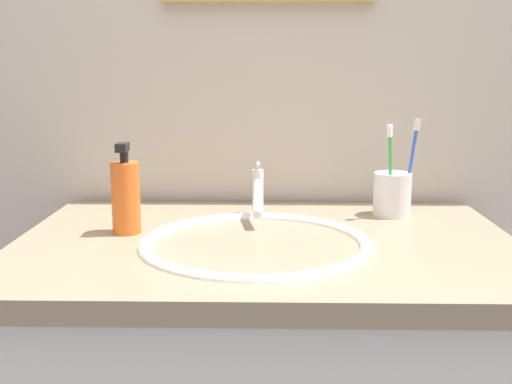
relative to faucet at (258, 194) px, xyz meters
name	(u,v)px	position (x,y,z in m)	size (l,w,h in m)	color
tiled_wall_back	(267,53)	(0.02, 0.20, 0.29)	(2.12, 0.04, 2.40)	beige
sink_basin	(256,267)	(0.00, -0.19, -0.10)	(0.42, 0.42, 0.12)	white
faucet	(258,194)	(0.00, 0.00, 0.00)	(0.02, 0.16, 0.11)	silver
toothbrush_cup	(392,194)	(0.29, 0.04, -0.01)	(0.08, 0.08, 0.09)	white
toothbrush_green	(390,165)	(0.27, 0.01, 0.06)	(0.03, 0.04, 0.19)	green
toothbrush_blue	(411,161)	(0.32, 0.04, 0.06)	(0.03, 0.01, 0.20)	blue
soap_dispenser	(126,196)	(-0.25, -0.12, 0.02)	(0.05, 0.06, 0.17)	orange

